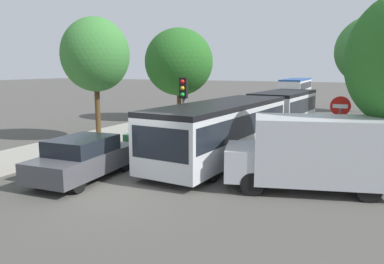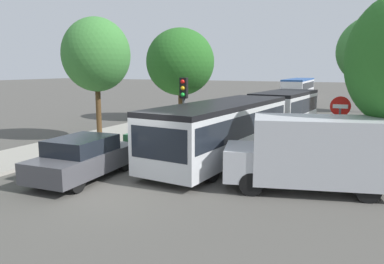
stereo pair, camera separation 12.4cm
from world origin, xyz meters
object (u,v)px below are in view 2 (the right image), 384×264
object	(u,v)px
queued_car_white	(243,111)
queued_car_red	(259,104)
traffic_light	(184,98)
tree_right_far	(380,54)
queued_car_graphite	(84,158)
queued_car_green	(164,133)
direction_sign_post	(374,99)
articulated_bus	(254,118)
tree_right_mid	(378,51)
city_bus_rear	(299,87)
tree_left_mid	(96,55)
queued_car_silver	(273,99)
tree_left_far	(180,62)
queued_car_black	(211,120)
no_entry_sign	(339,123)
white_van	(313,152)

from	to	relation	value
queued_car_white	queued_car_red	size ratio (longest dim) A/B	0.95
traffic_light	tree_right_far	distance (m)	22.82
queued_car_graphite	queued_car_white	distance (m)	16.33
queued_car_green	queued_car_white	bearing A→B (deg)	-5.08
queued_car_graphite	direction_sign_post	world-z (taller)	direction_sign_post
direction_sign_post	queued_car_graphite	bearing A→B (deg)	49.17
queued_car_white	direction_sign_post	bearing A→B (deg)	-140.93
articulated_bus	tree_right_mid	size ratio (longest dim) A/B	2.30
city_bus_rear	queued_car_white	size ratio (longest dim) A/B	2.82
city_bus_rear	traffic_light	bearing A→B (deg)	-179.31
tree_left_mid	tree_right_mid	bearing A→B (deg)	39.78
queued_car_white	queued_car_silver	bearing A→B (deg)	-1.62
city_bus_rear	queued_car_graphite	distance (m)	40.09
tree_left_far	direction_sign_post	bearing A→B (deg)	-31.22
queued_car_black	tree_left_mid	size ratio (longest dim) A/B	0.68
articulated_bus	queued_car_graphite	distance (m)	8.90
queued_car_green	tree_left_mid	world-z (taller)	tree_left_mid
queued_car_white	tree_left_mid	world-z (taller)	tree_left_mid
articulated_bus	queued_car_white	bearing A→B (deg)	-153.33
queued_car_silver	no_entry_sign	world-z (taller)	no_entry_sign
articulated_bus	white_van	xyz separation A→B (m)	(3.66, -5.97, -0.15)
no_entry_sign	tree_right_far	xyz separation A→B (m)	(1.30, 21.70, 3.10)
direction_sign_post	traffic_light	bearing A→B (deg)	27.53
tree_right_mid	traffic_light	bearing A→B (deg)	-122.30
no_entry_sign	tree_right_mid	xyz separation A→B (m)	(1.09, 12.21, 2.99)
queued_car_green	tree_left_mid	size ratio (longest dim) A/B	0.69
queued_car_black	queued_car_green	bearing A→B (deg)	174.27
traffic_light	tree_left_mid	world-z (taller)	tree_left_mid
tree_left_mid	tree_left_far	xyz separation A→B (m)	(0.20, 8.94, -0.23)
queued_car_red	queued_car_silver	size ratio (longest dim) A/B	0.94
white_van	queued_car_red	bearing A→B (deg)	-85.40
tree_right_mid	queued_car_white	bearing A→B (deg)	-178.01
articulated_bus	no_entry_sign	distance (m)	5.61
queued_car_silver	tree_right_mid	distance (m)	14.16
queued_car_green	traffic_light	bearing A→B (deg)	-120.04
tree_right_far	articulated_bus	bearing A→B (deg)	-106.99
city_bus_rear	queued_car_black	bearing A→B (deg)	178.79
queued_car_green	queued_car_white	size ratio (longest dim) A/B	1.09
queued_car_green	white_van	xyz separation A→B (m)	(7.27, -3.37, 0.48)
white_van	tree_right_mid	bearing A→B (deg)	-111.92
queued_car_graphite	no_entry_sign	size ratio (longest dim) A/B	1.53
city_bus_rear	queued_car_black	world-z (taller)	city_bus_rear
queued_car_green	tree_left_far	world-z (taller)	tree_left_far
traffic_light	tree_left_far	bearing A→B (deg)	-158.86
queued_car_graphite	tree_left_mid	size ratio (longest dim) A/B	0.68
queued_car_green	no_entry_sign	size ratio (longest dim) A/B	1.57
queued_car_red	tree_right_far	xyz separation A→B (m)	(9.05, 4.27, 4.25)
tree_right_mid	tree_right_far	bearing A→B (deg)	88.75
queued_car_green	queued_car_silver	distance (m)	21.39
direction_sign_post	white_van	bearing A→B (deg)	82.80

